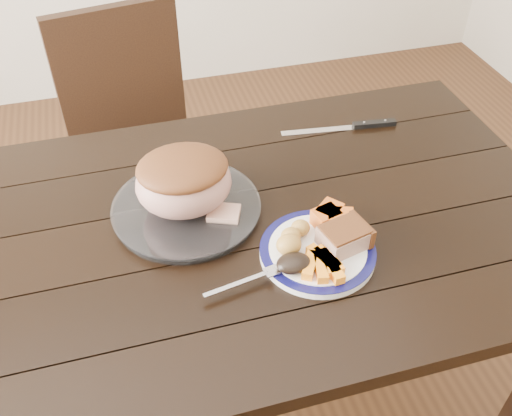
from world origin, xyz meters
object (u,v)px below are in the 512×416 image
object	(u,v)px
chair_far	(137,136)
pork_slice	(344,237)
dining_table	(221,254)
serving_platter	(187,209)
dinner_plate	(317,252)
carving_knife	(360,125)
roast_joint	(184,183)
fork	(252,279)

from	to	relation	value
chair_far	pork_slice	world-z (taller)	chair_far
dining_table	serving_platter	bearing A→B (deg)	134.32
dining_table	dinner_plate	world-z (taller)	dinner_plate
pork_slice	carving_knife	bearing A→B (deg)	62.01
dining_table	roast_joint	bearing A→B (deg)	134.32
chair_far	pork_slice	distance (m)	0.99
dining_table	carving_knife	world-z (taller)	carving_knife
serving_platter	fork	distance (m)	0.27
dinner_plate	pork_slice	distance (m)	0.06
dinner_plate	fork	size ratio (longest dim) A/B	1.38
chair_far	carving_knife	bearing A→B (deg)	131.04
dining_table	roast_joint	world-z (taller)	roast_joint
dining_table	carving_knife	xyz separation A→B (m)	(0.46, 0.28, 0.10)
dinner_plate	pork_slice	xyz separation A→B (m)	(0.05, -0.00, 0.03)
pork_slice	fork	bearing A→B (deg)	-169.17
chair_far	carving_knife	distance (m)	0.78
roast_joint	dinner_plate	bearing A→B (deg)	-40.51
chair_far	carving_knife	size ratio (longest dim) A/B	2.90
serving_platter	dining_table	bearing A→B (deg)	-45.68
pork_slice	carving_knife	world-z (taller)	pork_slice
serving_platter	carving_knife	distance (m)	0.56
chair_far	roast_joint	distance (m)	0.75
serving_platter	pork_slice	distance (m)	0.37
fork	chair_far	bearing A→B (deg)	88.94
dinner_plate	serving_platter	xyz separation A→B (m)	(-0.24, 0.21, 0.00)
fork	dining_table	bearing A→B (deg)	86.91
chair_far	pork_slice	bearing A→B (deg)	101.36
fork	roast_joint	xyz separation A→B (m)	(-0.09, 0.25, 0.07)
dining_table	carving_knife	bearing A→B (deg)	30.98
serving_platter	carving_knife	xyz separation A→B (m)	(0.52, 0.21, -0.00)
fork	roast_joint	world-z (taller)	roast_joint
dinner_plate	fork	world-z (taller)	fork
serving_platter	roast_joint	world-z (taller)	roast_joint
chair_far	dining_table	bearing A→B (deg)	88.88
dining_table	chair_far	bearing A→B (deg)	99.69
pork_slice	roast_joint	size ratio (longest dim) A/B	0.45
chair_far	serving_platter	world-z (taller)	chair_far
dining_table	fork	distance (m)	0.22
fork	pork_slice	bearing A→B (deg)	0.59
dinner_plate	roast_joint	bearing A→B (deg)	139.49
dinner_plate	roast_joint	size ratio (longest dim) A/B	1.15
serving_platter	fork	world-z (taller)	fork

